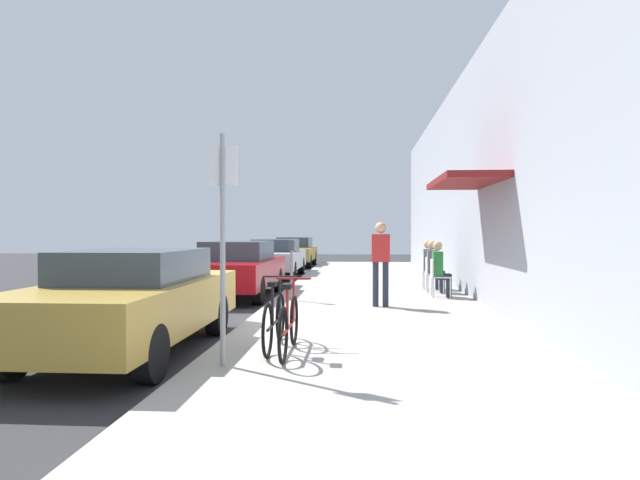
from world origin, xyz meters
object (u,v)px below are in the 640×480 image
at_px(bicycle_0, 289,325).
at_px(parked_car_0, 132,299).
at_px(street_sign, 223,231).
at_px(seated_patron_1, 434,264).
at_px(parked_car_3, 295,251).
at_px(parked_car_2, 275,257).
at_px(parked_car_1, 237,268).
at_px(cafe_chair_2, 428,270).
at_px(pedestrian_standing, 381,257).
at_px(cafe_chair_0, 437,275).
at_px(parking_meter, 292,265).
at_px(bicycle_1, 274,321).
at_px(cafe_chair_1, 432,272).
at_px(seated_patron_0, 440,267).
at_px(seated_patron_2, 430,262).

bearing_deg(bicycle_0, parked_car_0, 169.24).
height_order(street_sign, seated_patron_1, street_sign).
distance_m(parked_car_0, parked_car_3, 18.33).
distance_m(parked_car_2, street_sign, 13.58).
bearing_deg(parked_car_1, street_sign, -78.38).
relative_size(cafe_chair_2, pedestrian_standing, 0.51).
bearing_deg(cafe_chair_0, parked_car_0, -130.63).
relative_size(parking_meter, street_sign, 0.51).
height_order(parked_car_1, parked_car_2, parked_car_1).
xyz_separation_m(parked_car_0, street_sign, (1.50, -1.05, 0.91)).
height_order(parked_car_0, seated_patron_1, seated_patron_1).
height_order(bicycle_0, bicycle_1, same).
relative_size(parked_car_3, bicycle_1, 2.57).
xyz_separation_m(cafe_chair_1, pedestrian_standing, (-1.38, -2.70, 0.50)).
bearing_deg(pedestrian_standing, parked_car_3, 103.49).
bearing_deg(parking_meter, cafe_chair_2, 39.14).
bearing_deg(cafe_chair_1, seated_patron_1, -2.30).
xyz_separation_m(parked_car_2, parking_meter, (1.55, -7.67, 0.18)).
distance_m(parked_car_0, seated_patron_1, 8.22).
bearing_deg(parked_car_1, seated_patron_1, 4.20).
distance_m(seated_patron_0, seated_patron_2, 1.79).
distance_m(bicycle_0, cafe_chair_1, 7.51).
bearing_deg(cafe_chair_1, bicycle_1, -113.21).
bearing_deg(parked_car_0, seated_patron_2, 56.60).
bearing_deg(parked_car_3, street_sign, -85.57).
distance_m(cafe_chair_1, seated_patron_2, 0.84).
bearing_deg(seated_patron_2, cafe_chair_0, -91.93).
relative_size(cafe_chair_0, seated_patron_2, 0.67).
height_order(parking_meter, cafe_chair_2, parking_meter).
xyz_separation_m(parked_car_2, bicycle_1, (1.94, -12.56, -0.23)).
relative_size(bicycle_1, seated_patron_2, 1.33).
height_order(parked_car_0, seated_patron_0, seated_patron_0).
bearing_deg(parking_meter, parked_car_0, -108.06).
distance_m(parked_car_0, street_sign, 2.04).
xyz_separation_m(parking_meter, cafe_chair_2, (3.29, 2.67, -0.26)).
distance_m(parked_car_1, bicycle_1, 6.68).
relative_size(parked_car_1, parking_meter, 3.33).
height_order(parked_car_3, street_sign, street_sign).
xyz_separation_m(cafe_chair_2, seated_patron_2, (0.06, -0.00, 0.19)).
height_order(bicycle_0, pedestrian_standing, pedestrian_standing).
distance_m(parked_car_1, seated_patron_1, 4.91).
xyz_separation_m(street_sign, cafe_chair_1, (3.34, 7.65, -1.02)).
bearing_deg(parking_meter, parked_car_2, 101.43).
relative_size(cafe_chair_2, seated_patron_2, 0.67).
height_order(cafe_chair_0, seated_patron_1, seated_patron_1).
height_order(bicycle_1, seated_patron_1, seated_patron_1).
height_order(parked_car_3, pedestrian_standing, pedestrian_standing).
distance_m(parking_meter, cafe_chair_0, 3.41).
bearing_deg(street_sign, cafe_chair_2, 68.52).
xyz_separation_m(parked_car_3, pedestrian_standing, (3.46, -14.43, 0.41)).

